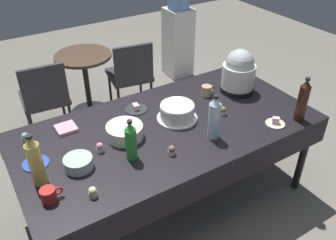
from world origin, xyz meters
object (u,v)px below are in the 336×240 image
Objects in this scene: soda_bottle_water at (214,118)px; dessert_plate_cobalt at (36,162)px; dessert_plate_cream at (275,122)px; maroon_chair_left at (45,95)px; glass_salad_bowl at (78,163)px; round_cafe_table at (85,74)px; soda_bottle_ginger_ale at (35,161)px; coffee_mug_tan at (207,91)px; potluck_table at (168,133)px; dessert_plate_charcoal at (136,109)px; cupcake_mint at (100,147)px; slow_cooker at (239,72)px; cupcake_vanilla at (25,137)px; cupcake_berry at (223,111)px; cupcake_rose at (93,192)px; maroon_chair_right at (131,72)px; ceramic_snack_bowl at (125,131)px; water_cooler at (178,32)px; cupcake_cocoa at (172,150)px; coffee_mug_red at (49,195)px; frosted_layer_cake at (177,112)px; soda_bottle_lime_soda at (131,141)px.

dessert_plate_cobalt is at bearing 162.14° from soda_bottle_water.
dessert_plate_cream is 0.17× the size of maroon_chair_left.
glass_salad_bowl is 0.25× the size of round_cafe_table.
soda_bottle_ginger_ale is 1.50m from coffee_mug_tan.
dessert_plate_charcoal is at bearing 107.21° from potluck_table.
cupcake_mint is (0.18, 0.08, -0.01)m from glass_salad_bowl.
soda_bottle_water is (-0.58, -0.42, -0.02)m from slow_cooker.
coffee_mug_tan is (1.43, -0.15, 0.01)m from cupcake_vanilla.
slow_cooker is 0.43m from cupcake_berry.
coffee_mug_tan reaches higher than cupcake_berry.
cupcake_berry is at bearing -12.03° from potluck_table.
dessert_plate_charcoal is 2.60× the size of cupcake_mint.
cupcake_rose is 2.11m from maroon_chair_right.
dessert_plate_cream is 2.10× the size of cupcake_berry.
dessert_plate_cobalt is at bearing 141.43° from glass_salad_bowl.
dessert_plate_charcoal is at bearing 116.02° from soda_bottle_water.
ceramic_snack_bowl is 0.21× the size of water_cooler.
maroon_chair_right reaches higher than cupcake_vanilla.
round_cafe_table is at bearing 68.85° from glass_salad_bowl.
glass_salad_bowl is 1.86m from round_cafe_table.
cupcake_cocoa is 0.79m from coffee_mug_red.
cupcake_rose is at bearing -122.34° from maroon_chair_right.
cupcake_cocoa is (-0.26, -0.33, -0.03)m from frosted_layer_cake.
soda_bottle_lime_soda reaches higher than maroon_chair_left.
potluck_table is at bearing 62.26° from cupcake_cocoa.
cupcake_mint is at bearing -164.89° from ceramic_snack_bowl.
cupcake_vanilla is 0.09× the size of round_cafe_table.
coffee_mug_tan is 1.23m from maroon_chair_right.
maroon_chair_right is (0.93, 1.41, -0.29)m from cupcake_mint.
water_cooler reaches higher than slow_cooker.
cupcake_rose and cupcake_vanilla have the same top height.
soda_bottle_lime_soda is at bearing -120.06° from dessert_plate_charcoal.
frosted_layer_cake is 0.43m from ceramic_snack_bowl.
maroon_chair_right is 0.69× the size of water_cooler.
coffee_mug_tan is (1.04, 0.22, 0.01)m from cupcake_mint.
maroon_chair_right reaches higher than cupcake_mint.
soda_bottle_water is (0.19, -0.28, 0.22)m from potluck_table.
cupcake_vanilla is at bearing 140.06° from cupcake_cocoa.
soda_bottle_water is (0.35, 0.01, 0.12)m from cupcake_cocoa.
frosted_layer_cake is 0.65m from cupcake_mint.
frosted_layer_cake reaches higher than glass_salad_bowl.
water_cooler is at bearing 65.54° from cupcake_berry.
dessert_plate_cream is 2.10× the size of cupcake_mint.
coffee_mug_red is at bearing -88.72° from soda_bottle_ginger_ale.
soda_bottle_ginger_ale is at bearing -93.17° from cupcake_vanilla.
dessert_plate_cream is 0.49× the size of soda_bottle_lime_soda.
cupcake_rose is (0.20, -0.45, 0.02)m from dessert_plate_cobalt.
dessert_plate_charcoal is 0.55m from cupcake_mint.
cupcake_mint is 0.79m from soda_bottle_water.
slow_cooker is 1.75m from round_cafe_table.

